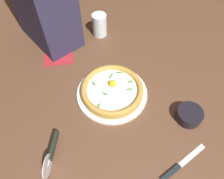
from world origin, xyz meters
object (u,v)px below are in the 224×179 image
(pizza, at_px, (112,90))
(table_knife, at_px, (177,168))
(side_bowl, at_px, (189,115))
(folded_napkin, at_px, (59,58))
(drinking_glass, at_px, (100,26))
(pizza_cutter, at_px, (51,151))

(pizza, xyz_separation_m, table_knife, (0.09, 0.37, -0.03))
(pizza, height_order, side_bowl, pizza)
(side_bowl, relative_size, folded_napkin, 0.71)
(pizza, relative_size, drinking_glass, 2.24)
(table_knife, relative_size, drinking_glass, 1.79)
(pizza, xyz_separation_m, drinking_glass, (-0.25, -0.30, 0.02))
(pizza, height_order, folded_napkin, pizza)
(pizza_cutter, bearing_deg, side_bowl, 146.97)
(folded_napkin, bearing_deg, pizza, 91.56)
(pizza, relative_size, pizza_cutter, 1.85)
(pizza_cutter, height_order, table_knife, pizza_cutter)
(pizza, bearing_deg, side_bowl, 109.35)
(table_knife, xyz_separation_m, drinking_glass, (-0.34, -0.67, 0.04))
(drinking_glass, bearing_deg, pizza, 49.71)
(side_bowl, xyz_separation_m, table_knife, (0.20, 0.07, -0.02))
(pizza, xyz_separation_m, pizza_cutter, (0.33, 0.01, 0.01))
(side_bowl, bearing_deg, table_knife, 19.04)
(side_bowl, distance_m, table_knife, 0.21)
(drinking_glass, distance_m, folded_napkin, 0.27)
(side_bowl, distance_m, folded_napkin, 0.64)
(pizza, relative_size, side_bowl, 2.58)
(side_bowl, xyz_separation_m, folded_napkin, (0.11, -0.63, -0.02))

